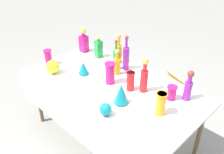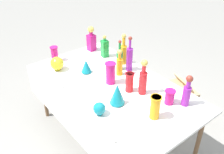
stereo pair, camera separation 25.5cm
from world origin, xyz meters
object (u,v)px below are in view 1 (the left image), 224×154
tall_bottle_4 (126,57)px  square_decanter_1 (84,41)px  slender_vase_0 (172,92)px  round_bowl_0 (105,109)px  slender_vase_2 (161,103)px  slender_vase_4 (110,73)px  fluted_vase_0 (121,93)px  tall_bottle_2 (144,77)px  cardboard_box_behind_left (170,96)px  tall_bottle_3 (117,64)px  round_bowl_1 (53,67)px  tall_bottle_1 (119,52)px  square_decanter_0 (99,48)px  slender_vase_1 (130,81)px  tall_bottle_0 (116,59)px  tall_bottle_5 (188,87)px  fluted_vase_1 (83,68)px  slender_vase_3 (48,57)px

tall_bottle_4 → square_decanter_1: (-0.70, -0.04, -0.01)m
square_decanter_1 → slender_vase_0: 1.39m
slender_vase_0 → round_bowl_0: slender_vase_0 is taller
square_decanter_1 → slender_vase_2: bearing=-12.8°
slender_vase_4 → slender_vase_2: bearing=-3.3°
slender_vase_2 → fluted_vase_0: size_ratio=1.05×
tall_bottle_2 → cardboard_box_behind_left: size_ratio=0.72×
fluted_vase_0 → round_bowl_0: fluted_vase_0 is taller
tall_bottle_3 → round_bowl_0: bearing=-54.5°
slender_vase_2 → fluted_vase_0: slender_vase_2 is taller
tall_bottle_3 → round_bowl_1: bearing=-136.5°
tall_bottle_2 → tall_bottle_3: bearing=173.2°
slender_vase_0 → cardboard_box_behind_left: bearing=119.7°
tall_bottle_1 → round_bowl_1: size_ratio=2.35×
tall_bottle_2 → square_decanter_0: bearing=167.9°
tall_bottle_4 → slender_vase_1: (0.31, -0.27, -0.05)m
tall_bottle_3 → slender_vase_2: 0.77m
tall_bottle_3 → cardboard_box_behind_left: size_ratio=0.58×
round_bowl_0 → slender_vase_2: bearing=46.8°
tall_bottle_0 → slender_vase_4: tall_bottle_0 is taller
tall_bottle_5 → slender_vase_2: (-0.05, -0.36, -0.02)m
square_decanter_0 → fluted_vase_0: size_ratio=1.33×
tall_bottle_4 → fluted_vase_1: 0.49m
tall_bottle_4 → tall_bottle_0: bearing=-139.6°
tall_bottle_5 → square_decanter_1: (-1.49, -0.03, 0.01)m
slender_vase_4 → round_bowl_1: bearing=-152.3°
tall_bottle_5 → round_bowl_0: 0.81m
tall_bottle_2 → tall_bottle_0: bearing=166.2°
tall_bottle_1 → tall_bottle_4: bearing=-18.2°
slender_vase_0 → slender_vase_1: bearing=-157.3°
square_decanter_1 → round_bowl_0: (1.11, -0.68, -0.09)m
tall_bottle_0 → tall_bottle_3: tall_bottle_0 is taller
square_decanter_1 → fluted_vase_0: (1.09, -0.46, -0.04)m
slender_vase_4 → round_bowl_0: slender_vase_4 is taller
tall_bottle_4 → slender_vase_4: bearing=-77.1°
slender_vase_0 → cardboard_box_behind_left: size_ratio=0.27×
slender_vase_1 → square_decanter_1: bearing=166.9°
slender_vase_0 → slender_vase_3: slender_vase_3 is taller
slender_vase_1 → slender_vase_4: size_ratio=0.87×
tall_bottle_2 → slender_vase_4: 0.37m
round_bowl_0 → cardboard_box_behind_left: bearing=95.6°
tall_bottle_1 → slender_vase_3: 0.83m
tall_bottle_5 → slender_vase_1: (-0.49, -0.26, -0.03)m
square_decanter_1 → fluted_vase_1: size_ratio=2.14×
tall_bottle_0 → tall_bottle_1: tall_bottle_1 is taller
slender_vase_0 → fluted_vase_0: 0.49m
tall_bottle_5 → slender_vase_3: tall_bottle_5 is taller
square_decanter_1 → round_bowl_0: 1.30m
tall_bottle_2 → tall_bottle_5: 0.42m
square_decanter_1 → slender_vase_2: (1.44, -0.33, -0.03)m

